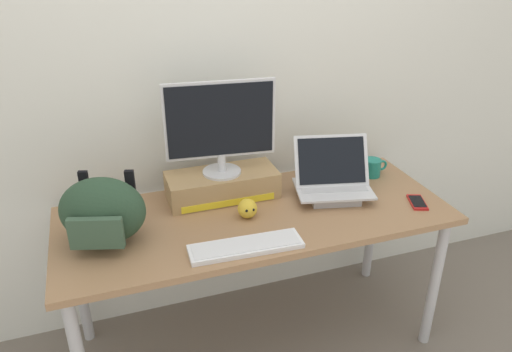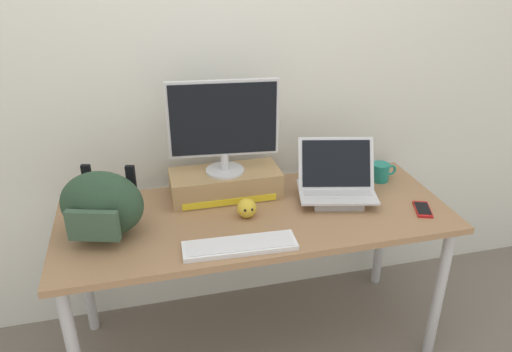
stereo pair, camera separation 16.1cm
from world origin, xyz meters
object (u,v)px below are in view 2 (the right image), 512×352
(desktop_monitor, at_px, (224,125))
(open_laptop, at_px, (336,188))
(coffee_mug, at_px, (381,172))
(plush_toy, at_px, (247,208))
(external_keyboard, at_px, (240,246))
(messenger_backpack, at_px, (102,205))
(toner_box_yellow, at_px, (225,184))
(cell_phone, at_px, (423,209))

(desktop_monitor, xyz_separation_m, open_laptop, (0.49, -0.16, -0.29))
(open_laptop, relative_size, coffee_mug, 2.99)
(plush_toy, bearing_deg, external_keyboard, -109.49)
(desktop_monitor, bearing_deg, plush_toy, -70.39)
(external_keyboard, height_order, messenger_backpack, messenger_backpack)
(toner_box_yellow, relative_size, open_laptop, 1.29)
(coffee_mug, xyz_separation_m, cell_phone, (0.05, -0.32, -0.04))
(toner_box_yellow, relative_size, plush_toy, 5.94)
(messenger_backpack, xyz_separation_m, cell_phone, (1.36, -0.14, -0.13))
(external_keyboard, relative_size, coffee_mug, 3.44)
(open_laptop, height_order, messenger_backpack, messenger_backpack)
(toner_box_yellow, xyz_separation_m, desktop_monitor, (-0.00, -0.00, 0.29))
(external_keyboard, bearing_deg, coffee_mug, 29.76)
(plush_toy, bearing_deg, messenger_backpack, 179.79)
(desktop_monitor, relative_size, cell_phone, 3.25)
(desktop_monitor, distance_m, messenger_backpack, 0.61)
(external_keyboard, distance_m, messenger_backpack, 0.57)
(plush_toy, bearing_deg, toner_box_yellow, 103.47)
(toner_box_yellow, xyz_separation_m, coffee_mug, (0.78, -0.03, -0.02))
(messenger_backpack, distance_m, cell_phone, 1.37)
(toner_box_yellow, height_order, messenger_backpack, messenger_backpack)
(desktop_monitor, height_order, messenger_backpack, desktop_monitor)
(desktop_monitor, height_order, external_keyboard, desktop_monitor)
(toner_box_yellow, bearing_deg, desktop_monitor, -98.24)
(external_keyboard, xyz_separation_m, plush_toy, (0.08, 0.23, 0.03))
(toner_box_yellow, distance_m, external_keyboard, 0.45)
(desktop_monitor, relative_size, external_keyboard, 1.08)
(desktop_monitor, height_order, plush_toy, desktop_monitor)
(toner_box_yellow, xyz_separation_m, messenger_backpack, (-0.54, -0.21, 0.08))
(messenger_backpack, bearing_deg, cell_phone, 10.91)
(desktop_monitor, relative_size, plush_toy, 5.73)
(coffee_mug, height_order, plush_toy, coffee_mug)
(open_laptop, height_order, coffee_mug, open_laptop)
(messenger_backpack, bearing_deg, coffee_mug, 24.69)
(desktop_monitor, relative_size, coffee_mug, 3.72)
(toner_box_yellow, xyz_separation_m, open_laptop, (0.49, -0.16, -0.01))
(open_laptop, bearing_deg, external_keyboard, -138.15)
(open_laptop, xyz_separation_m, cell_phone, (0.34, -0.19, -0.05))
(plush_toy, bearing_deg, open_laptop, 7.29)
(coffee_mug, relative_size, plush_toy, 1.54)
(toner_box_yellow, bearing_deg, messenger_backpack, -158.22)
(coffee_mug, bearing_deg, desktop_monitor, 177.94)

